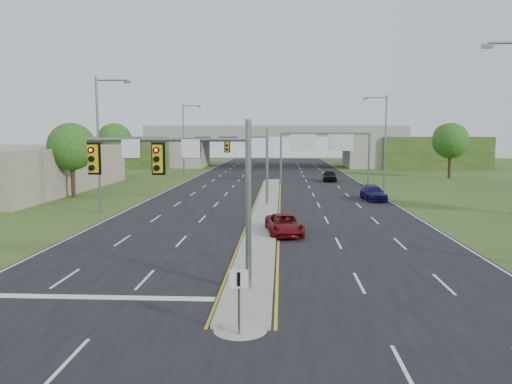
{
  "coord_description": "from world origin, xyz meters",
  "views": [
    {
      "loc": [
        1.33,
        -19.69,
        6.4
      ],
      "look_at": [
        -0.2,
        9.76,
        3.0
      ],
      "focal_mm": 35.0,
      "sensor_mm": 36.0,
      "label": 1
    }
  ],
  "objects": [
    {
      "name": "lightpole_l_mid",
      "position": [
        -13.3,
        20.0,
        6.1
      ],
      "size": [
        2.85,
        0.25,
        11.0
      ],
      "color": "slate",
      "rests_on": "ground"
    },
    {
      "name": "tree_back_a",
      "position": [
        -38.0,
        94.0,
        5.84
      ],
      "size": [
        6.0,
        6.0,
        8.85
      ],
      "color": "#382316",
      "rests_on": "ground"
    },
    {
      "name": "car_far_c",
      "position": [
        7.91,
        49.11,
        0.78
      ],
      "size": [
        1.99,
        4.55,
        1.52
      ],
      "primitive_type": "imported",
      "rotation": [
        0.0,
        0.0,
        -0.04
      ],
      "color": "black",
      "rests_on": "road"
    },
    {
      "name": "keep_right_sign",
      "position": [
        0.0,
        -4.53,
        1.52
      ],
      "size": [
        0.6,
        0.13,
        2.2
      ],
      "color": "slate",
      "rests_on": "ground"
    },
    {
      "name": "car_far_b",
      "position": [
        10.32,
        29.38,
        0.69
      ],
      "size": [
        2.25,
        4.77,
        1.34
      ],
      "primitive_type": "imported",
      "rotation": [
        0.0,
        0.0,
        0.08
      ],
      "color": "#100C4A",
      "rests_on": "road"
    },
    {
      "name": "car_far_a",
      "position": [
        1.5,
        11.93,
        0.66
      ],
      "size": [
        2.71,
        4.85,
        1.28
      ],
      "primitive_type": "imported",
      "rotation": [
        0.0,
        0.0,
        0.13
      ],
      "color": "#63090E",
      "rests_on": "road"
    },
    {
      "name": "median",
      "position": [
        0.0,
        23.0,
        0.1
      ],
      "size": [
        2.0,
        54.0,
        0.16
      ],
      "primitive_type": "cube",
      "color": "gray",
      "rests_on": "road"
    },
    {
      "name": "tree_r_mid",
      "position": [
        26.0,
        55.0,
        5.51
      ],
      "size": [
        5.2,
        5.2,
        8.12
      ],
      "color": "#382316",
      "rests_on": "ground"
    },
    {
      "name": "signal_mast_far",
      "position": [
        -2.26,
        24.93,
        4.73
      ],
      "size": [
        6.62,
        0.6,
        7.0
      ],
      "color": "slate",
      "rests_on": "ground"
    },
    {
      "name": "tree_back_c",
      "position": [
        24.0,
        94.0,
        5.51
      ],
      "size": [
        5.6,
        5.6,
        8.32
      ],
      "color": "#382316",
      "rests_on": "ground"
    },
    {
      "name": "tree_back_b",
      "position": [
        -24.0,
        94.0,
        5.51
      ],
      "size": [
        5.6,
        5.6,
        8.32
      ],
      "color": "#382316",
      "rests_on": "ground"
    },
    {
      "name": "tree_back_d",
      "position": [
        38.0,
        94.0,
        5.84
      ],
      "size": [
        6.0,
        6.0,
        8.85
      ],
      "color": "#382316",
      "rests_on": "ground"
    },
    {
      "name": "ground",
      "position": [
        0.0,
        0.0,
        0.0
      ],
      "size": [
        240.0,
        240.0,
        0.0
      ],
      "primitive_type": "plane",
      "color": "#2C4D1B",
      "rests_on": "ground"
    },
    {
      "name": "road",
      "position": [
        0.0,
        35.0,
        0.01
      ],
      "size": [
        24.0,
        160.0,
        0.02
      ],
      "primitive_type": "cube",
      "color": "black",
      "rests_on": "ground"
    },
    {
      "name": "lane_markings",
      "position": [
        -0.6,
        28.91,
        0.02
      ],
      "size": [
        23.72,
        160.0,
        0.01
      ],
      "color": "gold",
      "rests_on": "road"
    },
    {
      "name": "lightpole_l_far",
      "position": [
        -13.3,
        55.0,
        6.1
      ],
      "size": [
        2.85,
        0.25,
        11.0
      ],
      "color": "slate",
      "rests_on": "ground"
    },
    {
      "name": "median_nose",
      "position": [
        0.0,
        -4.0,
        0.1
      ],
      "size": [
        2.0,
        2.0,
        0.16
      ],
      "primitive_type": "cone",
      "color": "gray",
      "rests_on": "road"
    },
    {
      "name": "tree_l_near",
      "position": [
        -20.0,
        30.0,
        5.18
      ],
      "size": [
        4.8,
        4.8,
        7.6
      ],
      "color": "#382316",
      "rests_on": "ground"
    },
    {
      "name": "lightpole_r_far",
      "position": [
        13.3,
        40.0,
        6.1
      ],
      "size": [
        2.85,
        0.25,
        11.0
      ],
      "color": "slate",
      "rests_on": "ground"
    },
    {
      "name": "tree_l_mid",
      "position": [
        -24.0,
        55.0,
        5.51
      ],
      "size": [
        5.2,
        5.2,
        8.12
      ],
      "color": "#382316",
      "rests_on": "ground"
    },
    {
      "name": "signal_mast_near",
      "position": [
        -2.26,
        -0.07,
        4.73
      ],
      "size": [
        6.62,
        0.6,
        7.0
      ],
      "color": "slate",
      "rests_on": "ground"
    },
    {
      "name": "commercial_building",
      "position": [
        -30.0,
        35.0,
        2.5
      ],
      "size": [
        18.0,
        30.0,
        5.0
      ],
      "primitive_type": "cube",
      "color": "gray",
      "rests_on": "ground"
    },
    {
      "name": "overpass",
      "position": [
        0.0,
        80.0,
        3.55
      ],
      "size": [
        80.0,
        14.0,
        8.1
      ],
      "color": "gray",
      "rests_on": "ground"
    },
    {
      "name": "sign_gantry",
      "position": [
        6.68,
        44.92,
        5.24
      ],
      "size": [
        11.58,
        0.44,
        6.67
      ],
      "color": "slate",
      "rests_on": "ground"
    }
  ]
}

